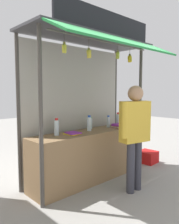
% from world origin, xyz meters
% --- Properties ---
extents(ground_plane, '(20.00, 20.00, 0.00)m').
position_xyz_m(ground_plane, '(0.00, 0.00, 0.00)').
color(ground_plane, gray).
extents(stall_counter, '(2.31, 0.55, 0.90)m').
position_xyz_m(stall_counter, '(0.00, 0.00, 0.45)').
color(stall_counter, olive).
rests_on(stall_counter, ground).
extents(stall_structure, '(2.51, 1.40, 2.88)m').
position_xyz_m(stall_structure, '(0.00, 0.10, 1.72)').
color(stall_structure, '#4C4742').
rests_on(stall_structure, ground).
extents(water_bottle_center, '(0.06, 0.06, 0.23)m').
position_xyz_m(water_bottle_center, '(0.23, 0.21, 1.00)').
color(water_bottle_center, silver).
rests_on(water_bottle_center, stall_counter).
extents(water_bottle_front_left, '(0.08, 0.08, 0.28)m').
position_xyz_m(water_bottle_front_left, '(-0.64, 0.10, 1.03)').
color(water_bottle_front_left, silver).
rests_on(water_bottle_front_left, stall_counter).
extents(water_bottle_far_right, '(0.07, 0.07, 0.24)m').
position_xyz_m(water_bottle_far_right, '(0.59, 0.08, 1.01)').
color(water_bottle_far_right, silver).
rests_on(water_bottle_far_right, stall_counter).
extents(water_bottle_mid_right, '(0.08, 0.08, 0.28)m').
position_xyz_m(water_bottle_mid_right, '(0.87, 0.06, 1.03)').
color(water_bottle_mid_right, silver).
rests_on(water_bottle_mid_right, stall_counter).
extents(water_bottle_far_left, '(0.08, 0.08, 0.29)m').
position_xyz_m(water_bottle_far_left, '(0.03, 0.03, 1.03)').
color(water_bottle_far_left, silver).
rests_on(water_bottle_far_left, stall_counter).
extents(water_bottle_mid_left, '(0.07, 0.07, 0.25)m').
position_xyz_m(water_bottle_mid_left, '(-0.58, 0.18, 1.01)').
color(water_bottle_mid_left, silver).
rests_on(water_bottle_mid_left, stall_counter).
extents(magazine_stack_front_right, '(0.26, 0.26, 0.09)m').
position_xyz_m(magazine_stack_front_right, '(1.04, -0.12, 0.94)').
color(magazine_stack_front_right, black).
rests_on(magazine_stack_front_right, stall_counter).
extents(magazine_stack_right, '(0.24, 0.27, 0.03)m').
position_xyz_m(magazine_stack_right, '(-0.40, -0.01, 0.91)').
color(magazine_stack_right, yellow).
rests_on(magazine_stack_right, stall_counter).
extents(magazine_stack_rear_center, '(0.26, 0.30, 0.07)m').
position_xyz_m(magazine_stack_rear_center, '(0.72, -0.12, 0.93)').
color(magazine_stack_rear_center, red).
rests_on(magazine_stack_rear_center, stall_counter).
extents(banana_bunch_leftmost, '(0.08, 0.08, 0.27)m').
position_xyz_m(banana_bunch_leftmost, '(-0.83, -0.38, 2.21)').
color(banana_bunch_leftmost, '#332D23').
extents(banana_bunch_inner_right, '(0.08, 0.09, 0.29)m').
position_xyz_m(banana_bunch_inner_right, '(-0.36, -0.38, 2.18)').
color(banana_bunch_inner_right, '#332D23').
extents(banana_bunch_rightmost, '(0.08, 0.08, 0.23)m').
position_xyz_m(banana_bunch_rightmost, '(0.31, -0.37, 2.23)').
color(banana_bunch_rightmost, '#332D23').
extents(banana_bunch_inner_left, '(0.09, 0.09, 0.27)m').
position_xyz_m(banana_bunch_inner_left, '(0.65, -0.38, 2.21)').
color(banana_bunch_inner_left, '#332D23').
extents(vendor_person, '(0.65, 0.30, 1.71)m').
position_xyz_m(vendor_person, '(0.21, -0.83, 1.03)').
color(vendor_person, '#383842').
rests_on(vendor_person, ground).
extents(plastic_crate, '(0.39, 0.39, 0.26)m').
position_xyz_m(plastic_crate, '(1.64, -0.18, 0.13)').
color(plastic_crate, red).
rests_on(plastic_crate, ground).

